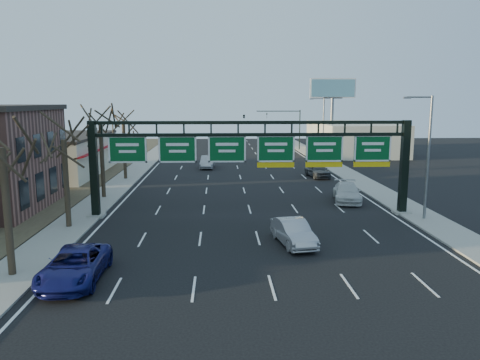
{
  "coord_description": "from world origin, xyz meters",
  "views": [
    {
      "loc": [
        -2.46,
        -26.71,
        8.68
      ],
      "look_at": [
        -0.98,
        5.29,
        3.2
      ],
      "focal_mm": 35.0,
      "sensor_mm": 36.0,
      "label": 1
    }
  ],
  "objects_px": {
    "car_silver_sedan": "(293,232)",
    "sign_gantry": "(254,155)",
    "car_blue_suv": "(75,266)",
    "car_white_wagon": "(347,192)"
  },
  "relations": [
    {
      "from": "sign_gantry",
      "to": "car_white_wagon",
      "type": "distance_m",
      "value": 10.43
    },
    {
      "from": "car_silver_sedan",
      "to": "car_white_wagon",
      "type": "relative_size",
      "value": 0.86
    },
    {
      "from": "sign_gantry",
      "to": "car_silver_sedan",
      "type": "relative_size",
      "value": 5.29
    },
    {
      "from": "car_white_wagon",
      "to": "car_silver_sedan",
      "type": "bearing_deg",
      "value": -107.99
    },
    {
      "from": "car_silver_sedan",
      "to": "car_white_wagon",
      "type": "height_order",
      "value": "car_white_wagon"
    },
    {
      "from": "car_blue_suv",
      "to": "car_white_wagon",
      "type": "xyz_separation_m",
      "value": [
        18.12,
        17.42,
        0.0
      ]
    },
    {
      "from": "sign_gantry",
      "to": "car_blue_suv",
      "type": "distance_m",
      "value": 16.45
    },
    {
      "from": "car_silver_sedan",
      "to": "sign_gantry",
      "type": "bearing_deg",
      "value": 94.05
    },
    {
      "from": "car_silver_sedan",
      "to": "car_white_wagon",
      "type": "xyz_separation_m",
      "value": [
        6.63,
        12.12,
        0.02
      ]
    },
    {
      "from": "car_blue_suv",
      "to": "car_white_wagon",
      "type": "relative_size",
      "value": 1.04
    }
  ]
}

